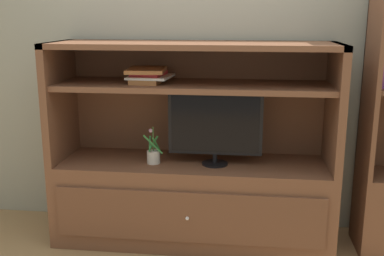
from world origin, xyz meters
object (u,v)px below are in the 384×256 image
Objects in this scene: tv_monitor at (215,126)px; potted_plant at (153,156)px; magazine_stack at (148,75)px; media_console at (193,179)px.

tv_monitor is 2.47× the size of potted_plant.
magazine_stack is (-0.45, 0.04, 0.33)m from tv_monitor.
tv_monitor is at bearing -18.63° from media_console.
media_console is 7.49× the size of potted_plant.
potted_plant is (-0.42, -0.02, -0.21)m from tv_monitor.
tv_monitor is 0.56m from magazine_stack.
potted_plant is at bearing -164.64° from media_console.
tv_monitor is 1.87× the size of magazine_stack.
magazine_stack reaches higher than potted_plant.
media_console is 3.03× the size of tv_monitor.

